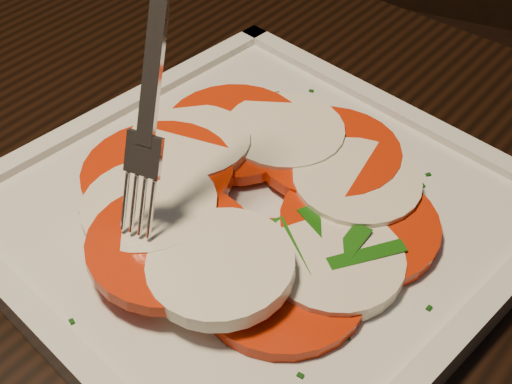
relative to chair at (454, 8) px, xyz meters
The scene contains 4 objects.
chair is the anchor object (origin of this frame).
plate 0.77m from the chair, 76.05° to the right, with size 0.30×0.30×0.01m, color white.
caprese_salad 0.78m from the chair, 76.05° to the right, with size 0.24×0.26×0.03m.
fork 0.83m from the chair, 79.46° to the right, with size 0.03×0.08×0.18m, color white, non-canonical shape.
Camera 1 is at (0.50, 0.08, 1.08)m, focal length 50.00 mm.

